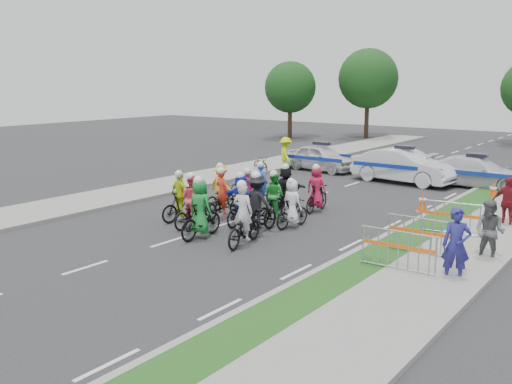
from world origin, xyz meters
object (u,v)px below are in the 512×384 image
Objects in this scene: rider_3 at (181,201)px; rider_11 at (286,193)px; rider_7 at (292,208)px; barrier_0 at (398,252)px; rider_5 at (242,203)px; police_car_1 at (404,166)px; spectator_2 at (507,203)px; spectator_0 at (456,245)px; rider_4 at (258,209)px; parked_bike at (261,164)px; rider_2 at (193,207)px; rider_6 at (223,201)px; rider_1 at (201,214)px; cone_0 at (422,202)px; rider_12 at (262,191)px; tree_3 at (368,79)px; rider_0 at (244,224)px; rider_10 at (221,191)px; spectator_1 at (490,232)px; tree_0 at (290,87)px; rider_13 at (317,193)px; police_car_2 at (476,172)px; rider_9 at (249,196)px; barrier_1 at (422,238)px; marshal_hiviz at (286,154)px; cone_1 at (493,191)px; barrier_2 at (452,220)px; police_car_0 at (321,158)px; rider_8 at (275,202)px.

rider_11 reaches higher than rider_3.
rider_7 is 5.14m from barrier_0.
rider_5 is 0.38× the size of police_car_1.
spectator_0 is at bearing -76.08° from spectator_2.
rider_4 reaches higher than parked_bike.
rider_2 is 1.56m from rider_6.
spectator_2 is at bearing -144.42° from rider_2.
spectator_2 is (7.24, 6.95, 0.09)m from rider_1.
barrier_0 is 2.86× the size of cone_0.
rider_1 is 13.21m from parked_bike.
rider_4 reaches higher than barrier_0.
police_car_1 is at bearing -98.17° from rider_3.
rider_12 reaches higher than cone_0.
rider_6 is 0.26× the size of tree_3.
barrier_0 is (4.67, 0.30, -0.09)m from rider_0.
rider_10 reaches higher than spectator_1.
tree_0 reaches higher than rider_0.
rider_0 is 6.78m from spectator_1.
rider_10 is at bearing -37.92° from rider_6.
parked_bike is at bearing -63.91° from rider_1.
rider_4 is 0.41× the size of police_car_1.
tree_3 reaches higher than rider_7.
rider_13 reaches higher than police_car_2.
rider_9 is 7.04m from barrier_1.
rider_1 is 13.37m from marshal_hiviz.
rider_13 is 7.02m from barrier_0.
marshal_hiviz is 0.92× the size of barrier_1.
cone_0 is at bearing 110.36° from barrier_1.
rider_4 is (3.06, 0.30, 0.08)m from rider_3.
cone_1 is (7.65, 10.34, -0.35)m from rider_3.
rider_12 is 0.23× the size of tree_3.
cone_0 is (-2.03, 2.92, -0.22)m from barrier_2.
rider_11 is 5.91m from barrier_2.
rider_3 is 11.57m from marshal_hiviz.
rider_11 is 10.42m from police_car_2.
rider_0 is 0.43× the size of police_car_2.
police_car_2 is (8.05, 0.13, -0.01)m from police_car_0.
police_car_2 is 3.06× the size of parked_bike.
cone_0 is (3.10, 6.10, -0.43)m from rider_4.
rider_6 is at bearing -67.10° from rider_1.
cone_0 is at bearing 105.91° from barrier_0.
tree_0 reaches higher than rider_3.
spectator_0 is at bearing -176.09° from rider_1.
rider_5 reaches higher than police_car_0.
rider_3 is 28.95m from tree_0.
cone_0 is 27.24m from tree_0.
rider_11 is 2.66× the size of cone_0.
rider_10 is (-2.06, 3.45, -0.06)m from rider_1.
spectator_0 is (8.63, -0.06, 0.23)m from rider_2.
tree_0 reaches higher than rider_8.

